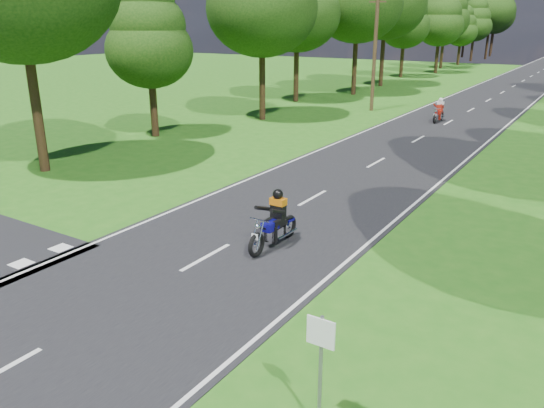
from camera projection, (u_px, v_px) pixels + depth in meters
The scene contains 7 objects.
ground at pixel (152, 288), 12.59m from camera, with size 160.00×160.00×0.00m, color #246316.
main_road at pixel (514, 86), 52.48m from camera, with size 7.00×140.00×0.02m, color black.
road_markings at pixel (509, 88), 51.05m from camera, with size 7.40×140.00×0.01m.
telegraph_pole at pixel (375, 52), 36.66m from camera, with size 1.20×0.26×8.00m.
road_sign at pixel (321, 356), 7.75m from camera, with size 0.45×0.07×2.00m.
rider_near_blue at pixel (273, 219), 14.59m from camera, with size 0.65×1.96×1.64m, color #0E0B7C, non-canonical shape.
rider_far_red at pixel (439, 110), 33.30m from camera, with size 0.60×1.79×1.49m, color #A7170C, non-canonical shape.
Camera 1 is at (8.45, -7.97, 5.96)m, focal length 35.00 mm.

